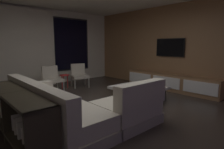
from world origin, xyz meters
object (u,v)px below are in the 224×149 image
Objects in this scene: side_stool at (65,77)px; media_console at (171,82)px; accent_chair_near_window at (79,74)px; console_table_behind_couch at (16,113)px; sectional_couch at (74,109)px; coffee_table at (139,93)px; book_stack_on_coffee_table at (141,84)px; mounted_tv at (170,47)px; accent_chair_by_curtain at (52,77)px.

media_console is at bearing -46.63° from side_stool.
accent_chair_near_window is 0.37× the size of console_table_behind_couch.
coffee_table is at bearing 6.55° from sectional_couch.
mounted_tv reaches higher than book_stack_on_coffee_table.
accent_chair_by_curtain is 3.06m from console_table_behind_couch.
media_console is at bearing -53.53° from accent_chair_near_window.
sectional_couch reaches higher than accent_chair_near_window.
sectional_couch is 2.07m from coffee_table.
accent_chair_near_window is 0.25× the size of media_console.
accent_chair_near_window is at bearing 56.22° from sectional_couch.
console_table_behind_couch is (-4.74, -0.32, -0.93)m from mounted_tv.
side_stool is 0.22× the size of console_table_behind_couch.
book_stack_on_coffee_table is 1.94m from mounted_tv.
book_stack_on_coffee_table is at bearing 6.03° from sectional_couch.
book_stack_on_coffee_table is 2.79m from accent_chair_by_curtain.
accent_chair_by_curtain is 0.25× the size of media_console.
console_table_behind_couch reaches higher than book_stack_on_coffee_table.
book_stack_on_coffee_table is 3.06m from console_table_behind_couch.
console_table_behind_couch is at bearing -176.19° from mounted_tv.
book_stack_on_coffee_table is at bearing -172.57° from mounted_tv.
accent_chair_near_window is (1.82, 2.72, 0.14)m from sectional_couch.
sectional_couch is 1.19× the size of console_table_behind_couch.
accent_chair_near_window is at bearing 131.45° from mounted_tv.
accent_chair_by_curtain is at bearing -169.37° from side_stool.
side_stool is at bearing 107.15° from coffee_table.
mounted_tv is (0.18, 0.20, 1.10)m from media_console.
side_stool is (0.48, 0.09, -0.06)m from accent_chair_by_curtain.
sectional_couch reaches higher than coffee_table.
media_console reaches higher than side_stool.
accent_chair_near_window is 0.55m from side_stool.
side_stool is at bearing 10.63° from accent_chair_by_curtain.
accent_chair_near_window reaches higher than coffee_table.
media_console is at bearing 3.88° from sectional_couch.
media_console is 1.13m from mounted_tv.
mounted_tv is (3.83, 0.45, 1.06)m from sectional_couch.
accent_chair_near_window is at bearing 126.47° from media_console.
sectional_couch is 3.21× the size of accent_chair_by_curtain.
coffee_table is 0.37× the size of media_console.
console_table_behind_couch is (-4.56, -0.12, 0.16)m from media_console.
sectional_couch reaches higher than side_stool.
side_stool reaches higher than coffee_table.
mounted_tv is at bearing 3.81° from console_table_behind_couch.
book_stack_on_coffee_table is at bearing -71.11° from side_stool.
coffee_table is at bearing 173.71° from book_stack_on_coffee_table.
sectional_couch is at bearing -173.35° from mounted_tv.
side_stool is at bearing 108.89° from book_stack_on_coffee_table.
console_table_behind_couch is at bearing -136.53° from accent_chair_near_window.
console_table_behind_couch is at bearing -129.82° from side_stool.
accent_chair_by_curtain is 3.87m from mounted_tv.
sectional_couch is at bearing -173.97° from book_stack_on_coffee_table.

